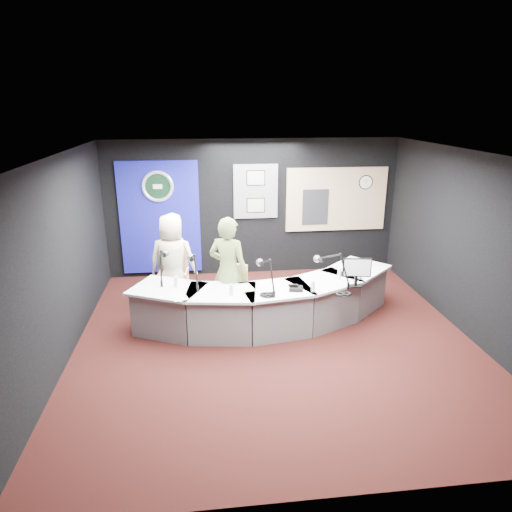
{
  "coord_description": "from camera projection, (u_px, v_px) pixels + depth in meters",
  "views": [
    {
      "loc": [
        -1.03,
        -6.17,
        3.46
      ],
      "look_at": [
        -0.2,
        0.8,
        1.1
      ],
      "focal_mm": 32.0,
      "sensor_mm": 36.0,
      "label": 1
    }
  ],
  "objects": [
    {
      "name": "wall_left",
      "position": [
        60.0,
        261.0,
        6.25
      ],
      "size": [
        0.02,
        6.0,
        2.8
      ],
      "primitive_type": "cube",
      "color": "black",
      "rests_on": "ground"
    },
    {
      "name": "desk_phone",
      "position": [
        296.0,
        289.0,
        6.95
      ],
      "size": [
        0.23,
        0.2,
        0.05
      ],
      "primitive_type": "cube",
      "rotation": [
        0.0,
        0.0,
        -0.18
      ],
      "color": "black",
      "rests_on": "broadcast_desk"
    },
    {
      "name": "headphones_near",
      "position": [
        344.0,
        294.0,
        6.77
      ],
      "size": [
        0.2,
        0.2,
        0.03
      ],
      "primitive_type": "torus",
      "color": "black",
      "rests_on": "broadcast_desk"
    },
    {
      "name": "ground",
      "position": [
        275.0,
        339.0,
        7.03
      ],
      "size": [
        6.0,
        6.0,
        0.0
      ],
      "primitive_type": "plane",
      "color": "black",
      "rests_on": "ground"
    },
    {
      "name": "booth_glow",
      "position": [
        336.0,
        199.0,
        9.52
      ],
      "size": [
        2.0,
        0.02,
        1.2
      ],
      "primitive_type": "cube",
      "color": "#D8B088",
      "rests_on": "booth_window_frame"
    },
    {
      "name": "broadcast_desk",
      "position": [
        267.0,
        303.0,
        7.42
      ],
      "size": [
        4.5,
        1.9,
        0.75
      ],
      "primitive_type": null,
      "color": "silver",
      "rests_on": "ground"
    },
    {
      "name": "armchair_left",
      "position": [
        174.0,
        279.0,
        8.09
      ],
      "size": [
        0.6,
        0.6,
        0.99
      ],
      "primitive_type": null,
      "rotation": [
        0.0,
        0.0,
        -0.08
      ],
      "color": "tan",
      "rests_on": "ground"
    },
    {
      "name": "boom_mic_a",
      "position": [
        163.0,
        262.0,
        7.28
      ],
      "size": [
        0.16,
        0.74,
        0.6
      ],
      "primitive_type": null,
      "color": "black",
      "rests_on": "broadcast_desk"
    },
    {
      "name": "seal_center",
      "position": [
        158.0,
        186.0,
        8.97
      ],
      "size": [
        0.48,
        0.01,
        0.48
      ],
      "primitive_type": "cylinder",
      "rotation": [
        1.57,
        0.0,
        0.0
      ],
      "color": "black",
      "rests_on": "backdrop_panel"
    },
    {
      "name": "armchair_right",
      "position": [
        229.0,
        296.0,
        7.45
      ],
      "size": [
        0.71,
        0.71,
        0.93
      ],
      "primitive_type": null,
      "rotation": [
        0.0,
        0.0,
        -0.47
      ],
      "color": "tan",
      "rests_on": "ground"
    },
    {
      "name": "wall_clock",
      "position": [
        366.0,
        182.0,
        9.45
      ],
      "size": [
        0.28,
        0.01,
        0.28
      ],
      "primitive_type": "cylinder",
      "rotation": [
        1.57,
        0.0,
        0.0
      ],
      "color": "white",
      "rests_on": "booth_window_frame"
    },
    {
      "name": "boom_mic_d",
      "position": [
        333.0,
        266.0,
        7.11
      ],
      "size": [
        0.5,
        0.61,
        0.6
      ],
      "primitive_type": null,
      "color": "black",
      "rests_on": "broadcast_desk"
    },
    {
      "name": "backdrop_panel",
      "position": [
        160.0,
        218.0,
        9.21
      ],
      "size": [
        1.6,
        0.05,
        2.3
      ],
      "primitive_type": "cube",
      "color": "navy",
      "rests_on": "wall_back"
    },
    {
      "name": "ceiling",
      "position": [
        278.0,
        155.0,
        6.14
      ],
      "size": [
        6.0,
        6.0,
        0.02
      ],
      "primitive_type": "cube",
      "color": "silver",
      "rests_on": "ground"
    },
    {
      "name": "booth_window_frame",
      "position": [
        336.0,
        199.0,
        9.53
      ],
      "size": [
        2.12,
        0.06,
        1.32
      ],
      "primitive_type": "cube",
      "color": "tan",
      "rests_on": "wall_back"
    },
    {
      "name": "pinboard",
      "position": [
        256.0,
        192.0,
        9.27
      ],
      "size": [
        0.9,
        0.04,
        1.1
      ],
      "primitive_type": "cube",
      "color": "slate",
      "rests_on": "wall_back"
    },
    {
      "name": "person_woman",
      "position": [
        228.0,
        271.0,
        7.31
      ],
      "size": [
        0.78,
        0.68,
        1.8
      ],
      "primitive_type": "imported",
      "rotation": [
        0.0,
        0.0,
        2.67
      ],
      "color": "#5F723B",
      "rests_on": "ground"
    },
    {
      "name": "equipment_rack",
      "position": [
        315.0,
        207.0,
        9.5
      ],
      "size": [
        0.55,
        0.02,
        0.75
      ],
      "primitive_type": "cube",
      "color": "black",
      "rests_on": "booth_window_frame"
    },
    {
      "name": "framed_photo_lower",
      "position": [
        256.0,
        205.0,
        9.33
      ],
      "size": [
        0.34,
        0.02,
        0.27
      ],
      "primitive_type": "cube",
      "color": "gray",
      "rests_on": "pinboard"
    },
    {
      "name": "water_bottles",
      "position": [
        272.0,
        282.0,
        7.03
      ],
      "size": [
        3.02,
        0.51,
        0.18
      ],
      "primitive_type": null,
      "color": "silver",
      "rests_on": "broadcast_desk"
    },
    {
      "name": "agency_seal",
      "position": [
        158.0,
        187.0,
        8.97
      ],
      "size": [
        0.63,
        0.07,
        0.63
      ],
      "primitive_type": "torus",
      "rotation": [
        1.57,
        0.0,
        0.0
      ],
      "color": "silver",
      "rests_on": "backdrop_panel"
    },
    {
      "name": "paper_stack",
      "position": [
        179.0,
        297.0,
        6.72
      ],
      "size": [
        0.3,
        0.36,
        0.0
      ],
      "primitive_type": "cube",
      "rotation": [
        0.0,
        0.0,
        0.32
      ],
      "color": "white",
      "rests_on": "broadcast_desk"
    },
    {
      "name": "wall_front",
      "position": [
        334.0,
        366.0,
        3.76
      ],
      "size": [
        6.0,
        0.02,
        2.8
      ],
      "primitive_type": "cube",
      "color": "black",
      "rests_on": "ground"
    },
    {
      "name": "headphones_far",
      "position": [
        267.0,
        294.0,
        6.76
      ],
      "size": [
        0.23,
        0.23,
        0.04
      ],
      "primitive_type": "torus",
      "color": "black",
      "rests_on": "broadcast_desk"
    },
    {
      "name": "draped_jacket",
      "position": [
        172.0,
        268.0,
        8.28
      ],
      "size": [
        0.51,
        0.14,
        0.7
      ],
      "primitive_type": "cube",
      "rotation": [
        0.0,
        0.0,
        -0.08
      ],
      "color": "slate",
      "rests_on": "armchair_left"
    },
    {
      "name": "computer_monitor",
      "position": [
        357.0,
        267.0,
        6.99
      ],
      "size": [
        0.4,
        0.08,
        0.27
      ],
      "primitive_type": "cube",
      "rotation": [
        0.0,
        0.0,
        -0.14
      ],
      "color": "black",
      "rests_on": "broadcast_desk"
    },
    {
      "name": "notepad",
      "position": [
        245.0,
        288.0,
        7.05
      ],
      "size": [
        0.32,
        0.38,
        0.0
      ],
      "primitive_type": "cube",
      "rotation": [
        0.0,
        0.0,
        0.29
      ],
      "color": "white",
      "rests_on": "broadcast_desk"
    },
    {
      "name": "person_man",
      "position": [
        173.0,
        261.0,
        7.98
      ],
      "size": [
        0.9,
        0.67,
        1.69
      ],
      "primitive_type": "imported",
      "rotation": [
        0.0,
        0.0,
        2.96
      ],
      "color": "beige",
      "rests_on": "ground"
    },
    {
      "name": "wall_right",
      "position": [
        471.0,
        246.0,
        6.92
      ],
      "size": [
        0.02,
        6.0,
        2.8
      ],
      "primitive_type": "cube",
      "color": "black",
      "rests_on": "ground"
    },
    {
      "name": "wall_back",
      "position": [
        253.0,
        208.0,
        9.41
      ],
      "size": [
        6.0,
        0.02,
        2.8
      ],
      "primitive_type": "cube",
      "color": "black",
      "rests_on": "ground"
    },
    {
      "name": "boom_mic_c",
      "position": [
        267.0,
        271.0,
        6.88
      ],
      "size": [
        0.25,
        0.73,
        0.6
      ],
      "primitive_type": null,
      "color": "black",
      "rests_on": "broadcast_desk"
    },
    {
      "name": "boom_mic_b",
      "position": [
        194.0,
        266.0,
        7.09
      ],
      "size": [
        0.22,
        0.73,
        0.6
      ],
      "primitive_type": null,
      "color": "black",
      "rests_on": "broadcast_desk"
    },
    {
      "name": "framed_photo_upper",
      "position": [
        256.0,
        178.0,
        9.16
      ],
      "size": [
        0.34,
        0.02,
        0.27
      ],
      "primitive_type": "cube",
      "color": "gray",
      "rests_on": "pinboard"
    }
  ]
}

